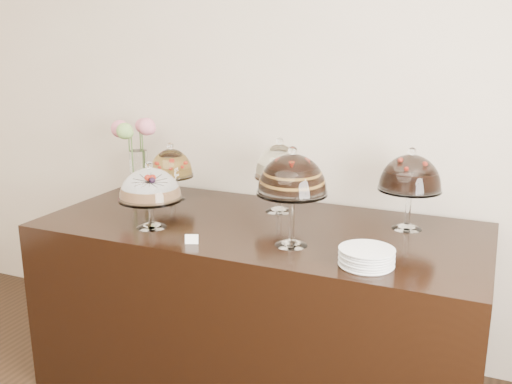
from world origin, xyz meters
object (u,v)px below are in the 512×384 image
at_px(cake_stand_choco_layer, 292,177).
at_px(plate_stack, 366,257).
at_px(cake_stand_dark_choco, 410,176).
at_px(cake_stand_fruit_tart, 171,166).
at_px(cake_stand_sugar_sponge, 150,187).
at_px(display_counter, 260,306).
at_px(flower_vase, 135,146).
at_px(cake_stand_cheesecake, 279,164).

relative_size(cake_stand_choco_layer, plate_stack, 2.04).
xyz_separation_m(cake_stand_dark_choco, cake_stand_fruit_tart, (-1.34, 0.00, -0.07)).
height_order(cake_stand_sugar_sponge, cake_stand_fruit_tart, same).
bearing_deg(cake_stand_sugar_sponge, plate_stack, -3.71).
relative_size(display_counter, flower_vase, 4.95).
xyz_separation_m(cake_stand_dark_choco, plate_stack, (-0.07, -0.55, -0.23)).
height_order(display_counter, flower_vase, flower_vase).
bearing_deg(cake_stand_choco_layer, display_counter, 138.45).
bearing_deg(plate_stack, cake_stand_cheesecake, 136.59).
bearing_deg(display_counter, cake_stand_fruit_tart, 160.72).
relative_size(cake_stand_dark_choco, plate_stack, 1.82).
height_order(cake_stand_dark_choco, cake_stand_fruit_tart, cake_stand_dark_choco).
bearing_deg(plate_stack, cake_stand_fruit_tart, 156.43).
xyz_separation_m(cake_stand_dark_choco, flower_vase, (-1.65, 0.11, 0.01)).
distance_m(cake_stand_cheesecake, plate_stack, 0.87).
height_order(cake_stand_cheesecake, flower_vase, flower_vase).
bearing_deg(display_counter, cake_stand_sugar_sponge, -151.87).
xyz_separation_m(cake_stand_choco_layer, cake_stand_cheesecake, (-0.24, 0.47, -0.06)).
relative_size(display_counter, cake_stand_choco_layer, 4.86).
xyz_separation_m(cake_stand_sugar_sponge, cake_stand_fruit_tart, (-0.18, 0.48, -0.00)).
distance_m(cake_stand_sugar_sponge, flower_vase, 0.77).
relative_size(cake_stand_cheesecake, plate_stack, 1.81).
distance_m(display_counter, cake_stand_sugar_sponge, 0.85).
height_order(cake_stand_choco_layer, cake_stand_cheesecake, cake_stand_choco_layer).
height_order(cake_stand_choco_layer, cake_stand_fruit_tart, cake_stand_choco_layer).
bearing_deg(cake_stand_cheesecake, cake_stand_fruit_tart, -177.84).
xyz_separation_m(cake_stand_cheesecake, plate_stack, (0.61, -0.58, -0.22)).
relative_size(cake_stand_sugar_sponge, flower_vase, 0.75).
relative_size(cake_stand_sugar_sponge, cake_stand_cheesecake, 0.83).
height_order(cake_stand_cheesecake, cake_stand_fruit_tart, cake_stand_cheesecake).
bearing_deg(display_counter, flower_vase, 160.83).
relative_size(cake_stand_dark_choco, flower_vase, 0.91).
height_order(display_counter, cake_stand_dark_choco, cake_stand_dark_choco).
height_order(display_counter, plate_stack, plate_stack).
bearing_deg(flower_vase, cake_stand_choco_layer, -24.56).
bearing_deg(cake_stand_fruit_tart, plate_stack, -23.57).
relative_size(cake_stand_choco_layer, flower_vase, 1.02).
bearing_deg(cake_stand_cheesecake, cake_stand_sugar_sponge, -133.28).
bearing_deg(cake_stand_dark_choco, plate_stack, -97.62).
bearing_deg(cake_stand_dark_choco, cake_stand_cheesecake, 177.91).
bearing_deg(cake_stand_dark_choco, cake_stand_choco_layer, -134.56).
bearing_deg(cake_stand_choco_layer, cake_stand_fruit_tart, 153.58).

